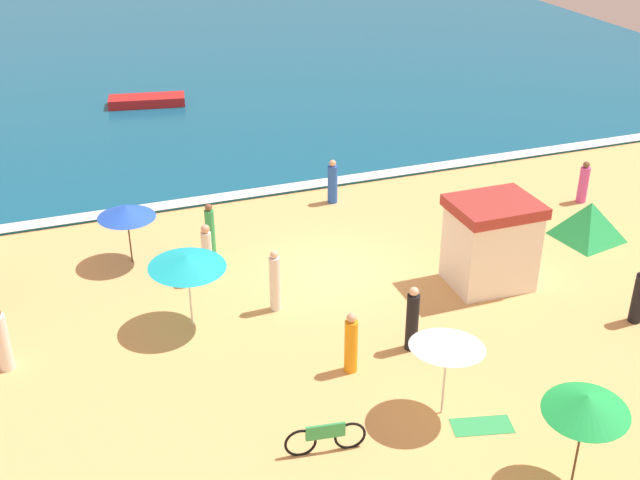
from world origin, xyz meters
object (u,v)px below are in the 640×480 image
at_px(beach_tent, 589,220).
at_px(beachgoer_4, 639,297).
at_px(beachgoer_2, 275,282).
at_px(beachgoer_5, 2,341).
at_px(beachgoer_7, 333,183).
at_px(beachgoer_8, 351,344).
at_px(beachgoer_1, 207,254).
at_px(beach_umbrella_0, 448,341).
at_px(beach_umbrella_6, 187,262).
at_px(beachgoer_9, 583,183).
at_px(beachgoer_0, 210,233).
at_px(beach_umbrella_4, 587,404).
at_px(parked_bicycle, 325,438).
at_px(beachgoer_6, 412,320).
at_px(beach_umbrella_1, 126,212).
at_px(small_boat_0, 147,101).
at_px(lifeguard_cabana, 491,243).

distance_m(beach_tent, beachgoer_4, 5.02).
relative_size(beachgoer_2, beachgoer_5, 1.06).
bearing_deg(beachgoer_7, beachgoer_8, -108.14).
relative_size(beach_tent, beachgoer_1, 1.44).
distance_m(beach_umbrella_0, beachgoer_1, 8.71).
bearing_deg(beach_umbrella_6, beachgoer_9, 11.90).
bearing_deg(beachgoer_5, beachgoer_0, 32.21).
distance_m(beach_umbrella_4, parked_bicycle, 5.47).
height_order(beachgoer_1, beachgoer_9, beachgoer_1).
distance_m(beachgoer_1, beachgoer_6, 6.68).
bearing_deg(beach_umbrella_1, beachgoer_8, -60.14).
xyz_separation_m(beach_umbrella_0, beachgoer_1, (-3.74, 7.79, -1.09)).
height_order(beach_umbrella_1, beachgoer_4, beach_umbrella_1).
height_order(parked_bicycle, small_boat_0, parked_bicycle).
relative_size(beach_umbrella_0, beach_umbrella_1, 0.99).
relative_size(beach_umbrella_1, small_boat_0, 0.66).
relative_size(beachgoer_2, beachgoer_7, 1.14).
height_order(beachgoer_5, beachgoer_7, beachgoer_5).
bearing_deg(beach_umbrella_1, beachgoer_0, -15.32).
distance_m(beach_umbrella_0, beachgoer_8, 2.89).
distance_m(beach_umbrella_0, beachgoer_6, 2.85).
bearing_deg(beachgoer_8, beach_umbrella_0, -58.06).
xyz_separation_m(beach_umbrella_1, beachgoer_2, (3.41, -4.19, -0.85)).
bearing_deg(beachgoer_0, beach_umbrella_1, 164.68).
bearing_deg(small_boat_0, beachgoer_8, -86.49).
xyz_separation_m(beach_tent, beachgoer_9, (1.59, 2.49, 0.08)).
bearing_deg(beachgoer_6, lifeguard_cabana, 32.23).
bearing_deg(beachgoer_5, beachgoer_1, 23.78).
xyz_separation_m(beach_umbrella_4, small_boat_0, (-4.32, 28.10, -1.72)).
bearing_deg(beachgoer_2, beach_umbrella_4, -65.70).
height_order(beachgoer_4, beachgoer_6, beachgoer_6).
bearing_deg(parked_bicycle, beachgoer_0, 92.03).
relative_size(beach_umbrella_4, small_boat_0, 0.65).
bearing_deg(beachgoer_4, beach_umbrella_1, 146.98).
bearing_deg(parked_bicycle, beachgoer_8, 57.56).
xyz_separation_m(beachgoer_5, beachgoer_8, (8.10, -3.03, -0.02)).
xyz_separation_m(beach_umbrella_6, beachgoer_7, (6.45, 6.19, -1.21)).
relative_size(beach_umbrella_4, beach_umbrella_6, 0.85).
bearing_deg(beachgoer_6, parked_bicycle, -140.09).
xyz_separation_m(parked_bicycle, beachgoer_6, (3.44, 2.88, 0.49)).
xyz_separation_m(beach_umbrella_6, beachgoer_6, (5.14, -3.05, -1.10)).
relative_size(beach_tent, beachgoer_5, 1.53).
xyz_separation_m(beachgoer_8, small_boat_0, (-1.41, 22.97, -0.48)).
bearing_deg(beachgoer_1, beachgoer_5, -156.22).
xyz_separation_m(lifeguard_cabana, beachgoer_1, (-7.78, 2.94, -0.45)).
relative_size(lifeguard_cabana, beachgoer_9, 1.71).
bearing_deg(small_boat_0, beachgoer_6, -81.83).
bearing_deg(beachgoer_4, beachgoer_0, 143.54).
xyz_separation_m(parked_bicycle, beachgoer_5, (-6.49, 5.55, 0.44)).
bearing_deg(beach_umbrella_1, lifeguard_cabana, -26.81).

